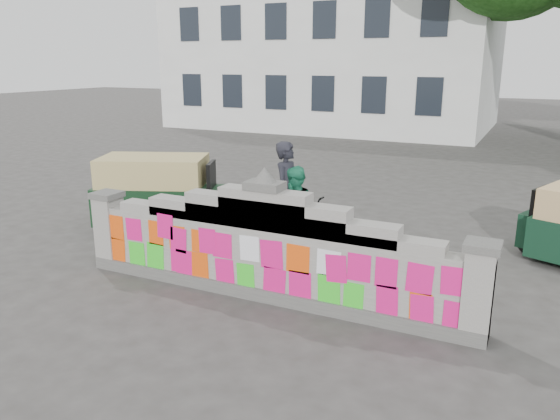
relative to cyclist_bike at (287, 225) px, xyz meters
The scene contains 7 objects.
ground 2.07m from the cyclist_bike, 74.48° to the right, with size 100.00×100.00×0.00m, color #383533.
parapet_wall 2.02m from the cyclist_bike, 74.52° to the right, with size 6.48×0.44×2.01m.
building 21.36m from the cyclist_bike, 107.87° to the left, with size 16.00×10.00×8.90m.
cyclist_bike is the anchor object (origin of this frame).
cyclist_rider 0.38m from the cyclist_bike, 116.57° to the right, with size 0.67×0.44×1.84m, color black.
pedestrian 0.33m from the cyclist_bike, 19.03° to the right, with size 0.81×0.63×1.67m, color #279168.
rickshaw_left 3.22m from the cyclist_bike, behind, with size 2.84×2.08×1.53m.
Camera 1 is at (3.54, -6.79, 3.49)m, focal length 35.00 mm.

